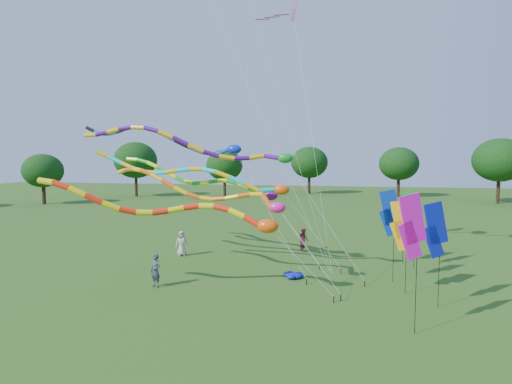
% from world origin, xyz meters
% --- Properties ---
extents(ground, '(160.00, 160.00, 0.00)m').
position_xyz_m(ground, '(0.00, 0.00, 0.00)').
color(ground, '#295416').
rests_on(ground, ground).
extents(tree_ring, '(117.41, 120.04, 9.68)m').
position_xyz_m(tree_ring, '(0.19, -2.67, 5.67)').
color(tree_ring, '#382314').
rests_on(tree_ring, ground).
extents(tube_kite_red, '(13.36, 1.97, 6.12)m').
position_xyz_m(tube_kite_red, '(-4.17, 0.66, 4.06)').
color(tube_kite_red, black).
rests_on(tube_kite_red, ground).
extents(tube_kite_orange, '(12.87, 3.73, 6.52)m').
position_xyz_m(tube_kite_orange, '(-3.82, 3.53, 4.72)').
color(tube_kite_orange, black).
rests_on(tube_kite_orange, ground).
extents(tube_kite_purple, '(15.12, 1.31, 8.84)m').
position_xyz_m(tube_kite_purple, '(-4.24, 3.63, 7.11)').
color(tube_kite_purple, black).
rests_on(tube_kite_purple, ground).
extents(tube_kite_blue, '(15.02, 4.64, 9.15)m').
position_xyz_m(tube_kite_blue, '(-7.26, 5.84, 7.59)').
color(tube_kite_blue, black).
rests_on(tube_kite_blue, ground).
extents(tube_kite_cyan, '(15.60, 1.92, 7.51)m').
position_xyz_m(tube_kite_cyan, '(-5.26, 6.67, 5.40)').
color(tube_kite_cyan, black).
rests_on(tube_kite_cyan, ground).
extents(tube_kite_green, '(14.27, 4.83, 7.13)m').
position_xyz_m(tube_kite_green, '(-5.60, 9.23, 4.94)').
color(tube_kite_green, black).
rests_on(tube_kite_green, ground).
extents(delta_kite_high_c, '(4.88, 4.61, 15.87)m').
position_xyz_m(delta_kite_high_c, '(-0.11, 7.77, 15.08)').
color(delta_kite_high_c, black).
rests_on(delta_kite_high_c, ground).
extents(banner_pole_green, '(1.13, 0.41, 4.65)m').
position_xyz_m(banner_pole_green, '(6.86, 8.08, 3.38)').
color(banner_pole_green, black).
rests_on(banner_pole_green, ground).
extents(banner_pole_orange, '(1.14, 0.39, 4.57)m').
position_xyz_m(banner_pole_orange, '(5.70, 3.20, 3.31)').
color(banner_pole_orange, black).
rests_on(banner_pole_orange, ground).
extents(banner_pole_blue_a, '(1.16, 0.21, 4.92)m').
position_xyz_m(banner_pole_blue_a, '(5.34, 5.07, 3.65)').
color(banner_pole_blue_a, black).
rests_on(banner_pole_blue_a, ground).
extents(banner_pole_violet, '(1.16, 0.25, 4.03)m').
position_xyz_m(banner_pole_violet, '(6.39, 9.43, 2.78)').
color(banner_pole_violet, black).
rests_on(banner_pole_violet, ground).
extents(banner_pole_magenta_a, '(1.10, 0.53, 5.29)m').
position_xyz_m(banner_pole_magenta_a, '(5.40, -1.73, 4.02)').
color(banner_pole_magenta_a, black).
rests_on(banner_pole_magenta_a, ground).
extents(banner_pole_blue_b, '(1.13, 0.42, 4.69)m').
position_xyz_m(banner_pole_blue_b, '(6.84, 1.43, 3.42)').
color(banner_pole_blue_b, black).
rests_on(banner_pole_blue_b, ground).
extents(blue_nylon_heap, '(1.17, 1.07, 0.45)m').
position_xyz_m(blue_nylon_heap, '(0.62, 5.00, 0.19)').
color(blue_nylon_heap, '#0D19B4').
rests_on(blue_nylon_heap, ground).
extents(person_a, '(0.95, 0.80, 1.67)m').
position_xyz_m(person_a, '(-7.52, 8.55, 0.83)').
color(person_a, '#BCB5AA').
rests_on(person_a, ground).
extents(person_b, '(0.73, 0.62, 1.69)m').
position_xyz_m(person_b, '(-6.28, 1.79, 0.85)').
color(person_b, '#394050').
rests_on(person_b, ground).
extents(person_c, '(0.94, 1.00, 1.63)m').
position_xyz_m(person_c, '(0.30, 11.62, 0.81)').
color(person_c, '#8D3341').
rests_on(person_c, ground).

